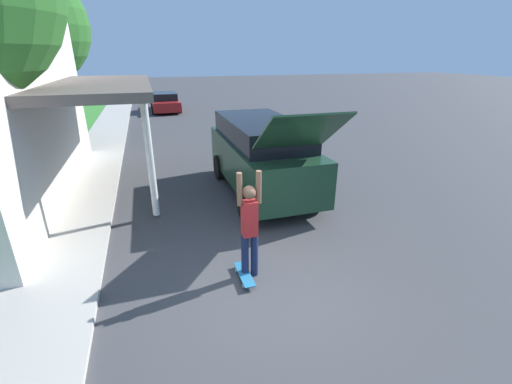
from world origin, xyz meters
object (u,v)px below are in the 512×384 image
suv_parked (262,154)px  car_down_street (165,102)px  skateboarder (249,225)px  skateboard (244,274)px  lawn_tree_far (29,26)px

suv_parked → car_down_street: 16.46m
car_down_street → skateboarder: bearing=-89.6°
suv_parked → skateboard: (-1.55, -3.76, -1.04)m
car_down_street → skateboard: (0.03, -20.14, -0.51)m
skateboarder → skateboard: size_ratio=2.52×
lawn_tree_far → skateboarder: bearing=-64.5°
skateboard → lawn_tree_far: bearing=114.9°
lawn_tree_far → suv_parked: lawn_tree_far is taller
skateboarder → car_down_street: bearing=90.4°
lawn_tree_far → car_down_street: size_ratio=1.49×
skateboard → skateboarder: bearing=29.2°
car_down_street → skateboard: bearing=-89.9°
suv_parked → car_down_street: (-1.59, 16.38, -0.53)m
suv_parked → car_down_street: bearing=95.5°
suv_parked → skateboard: 4.20m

